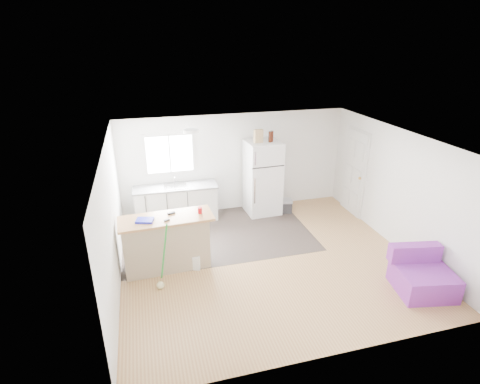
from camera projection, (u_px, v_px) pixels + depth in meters
name	position (u px, v px, depth m)	size (l,w,h in m)	color
room	(268.00, 204.00, 6.88)	(5.51, 5.01, 2.41)	#A36E44
vinyl_zone	(217.00, 234.00, 8.28)	(4.05, 2.50, 0.00)	#2D2521
window	(170.00, 154.00, 8.59)	(1.18, 0.06, 0.98)	white
interior_door	(354.00, 173.00, 8.98)	(0.11, 0.92, 2.10)	white
ceiling_fixture	(191.00, 131.00, 7.21)	(0.30, 0.30, 0.07)	white
kitchen_cabinets	(176.00, 203.00, 8.77)	(1.94, 0.65, 1.13)	white
peninsula	(166.00, 243.00, 6.91)	(1.72, 0.73, 1.04)	tan
refrigerator	(263.00, 178.00, 9.02)	(0.83, 0.79, 1.79)	white
cooler	(283.00, 206.00, 9.27)	(0.48, 0.38, 0.33)	#2D2D2F
purple_seat	(422.00, 276.00, 6.38)	(1.03, 1.00, 0.73)	purple
cleaner_jug	(196.00, 262.00, 6.98)	(0.18, 0.16, 0.34)	white
mop	(161.00, 275.00, 6.46)	(0.29, 0.33, 1.24)	green
red_cup	(200.00, 210.00, 6.86)	(0.08, 0.08, 0.12)	red
blue_tray	(145.00, 220.00, 6.58)	(0.30, 0.22, 0.04)	#141AC3
tool_a	(171.00, 213.00, 6.86)	(0.14, 0.05, 0.03)	black
tool_b	(167.00, 220.00, 6.60)	(0.10, 0.04, 0.03)	black
cardboard_box	(258.00, 136.00, 8.53)	(0.20, 0.10, 0.30)	tan
bottle_left	(270.00, 137.00, 8.57)	(0.07, 0.07, 0.25)	#3C150B
bottle_right	(272.00, 136.00, 8.62)	(0.07, 0.07, 0.25)	#3C150B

